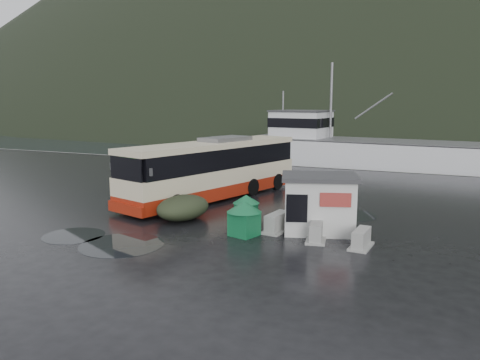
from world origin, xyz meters
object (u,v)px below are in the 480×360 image
at_px(ticket_kiosk, 318,231).
at_px(jersey_barrier_c, 361,248).
at_px(coach_bus, 214,198).
at_px(waste_bin_left, 246,221).
at_px(waste_bin_right, 244,235).
at_px(fishing_trawler, 360,160).
at_px(jersey_barrier_a, 277,231).
at_px(white_van, 158,201).
at_px(jersey_barrier_b, 316,240).
at_px(dome_tent, 183,219).

height_order(ticket_kiosk, jersey_barrier_c, ticket_kiosk).
distance_m(coach_bus, ticket_kiosk, 8.94).
distance_m(waste_bin_left, waste_bin_right, 2.48).
xyz_separation_m(waste_bin_left, fishing_trawler, (0.81, 26.53, 0.00)).
xyz_separation_m(waste_bin_left, jersey_barrier_c, (5.87, -1.96, 0.00)).
bearing_deg(jersey_barrier_c, jersey_barrier_a, 167.55).
bearing_deg(white_van, jersey_barrier_a, -34.67).
bearing_deg(jersey_barrier_a, jersey_barrier_c, -12.45).
bearing_deg(coach_bus, ticket_kiosk, -15.28).
height_order(waste_bin_left, fishing_trawler, fishing_trawler).
xyz_separation_m(ticket_kiosk, jersey_barrier_b, (0.27, -1.38, 0.00)).
relative_size(waste_bin_left, jersey_barrier_b, 0.81).
xyz_separation_m(dome_tent, jersey_barrier_a, (4.97, -0.12, 0.00)).
height_order(waste_bin_right, fishing_trawler, fishing_trawler).
bearing_deg(jersey_barrier_c, jersey_barrier_b, 173.49).
xyz_separation_m(ticket_kiosk, jersey_barrier_a, (-1.71, -0.74, 0.00)).
height_order(coach_bus, waste_bin_left, coach_bus).
relative_size(waste_bin_right, jersey_barrier_a, 0.91).
distance_m(white_van, jersey_barrier_b, 11.39).
distance_m(waste_bin_left, jersey_barrier_a, 2.28).
height_order(jersey_barrier_b, jersey_barrier_c, jersey_barrier_b).
bearing_deg(jersey_barrier_c, coach_bus, 147.79).
xyz_separation_m(coach_bus, dome_tent, (0.99, -5.22, 0.00)).
height_order(coach_bus, jersey_barrier_c, coach_bus).
relative_size(coach_bus, ticket_kiosk, 3.92).
relative_size(dome_tent, jersey_barrier_c, 2.05).
bearing_deg(coach_bus, jersey_barrier_a, -26.21).
xyz_separation_m(waste_bin_right, jersey_barrier_b, (3.06, 0.56, 0.00)).
bearing_deg(dome_tent, fishing_trawler, 82.16).
bearing_deg(white_van, coach_bus, 22.52).
bearing_deg(jersey_barrier_a, waste_bin_right, -132.00).
relative_size(waste_bin_left, dome_tent, 0.43).
distance_m(dome_tent, ticket_kiosk, 6.71).
height_order(coach_bus, waste_bin_right, coach_bus).
height_order(white_van, fishing_trawler, fishing_trawler).
relative_size(waste_bin_left, jersey_barrier_a, 0.78).
relative_size(coach_bus, jersey_barrier_b, 8.07).
relative_size(waste_bin_left, fishing_trawler, 0.05).
xyz_separation_m(ticket_kiosk, fishing_trawler, (-2.89, 26.89, 0.00)).
height_order(dome_tent, ticket_kiosk, ticket_kiosk).
relative_size(white_van, jersey_barrier_a, 3.51).
bearing_deg(white_van, dome_tent, -54.62).
bearing_deg(waste_bin_right, fishing_trawler, 90.19).
height_order(white_van, waste_bin_left, white_van).
distance_m(coach_bus, fishing_trawler, 22.80).
distance_m(coach_bus, dome_tent, 5.31).
height_order(ticket_kiosk, jersey_barrier_b, ticket_kiosk).
bearing_deg(waste_bin_right, jersey_barrier_b, 10.44).
height_order(coach_bus, ticket_kiosk, coach_bus).
bearing_deg(fishing_trawler, jersey_barrier_c, -73.38).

